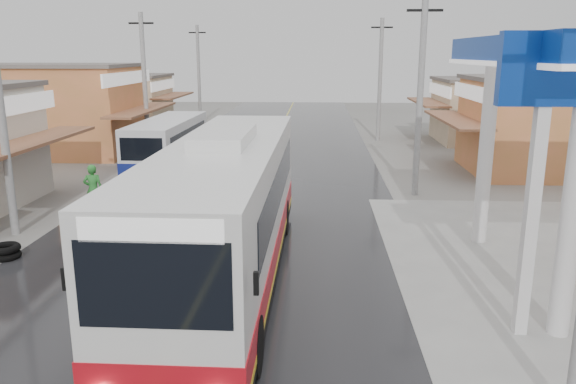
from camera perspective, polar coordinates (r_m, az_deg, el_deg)
name	(u,v)px	position (r m, az deg, el deg)	size (l,w,h in m)	color
road	(249,192)	(23.98, -3.98, -0.04)	(12.00, 90.00, 0.02)	black
centre_line	(249,192)	(23.97, -3.98, -0.01)	(0.15, 90.00, 0.01)	#D8CC4C
utility_poles_left	(97,185)	(26.67, -18.82, 0.65)	(1.60, 50.00, 8.00)	gray
utility_poles_right	(415,195)	(24.16, 12.73, -0.27)	(1.60, 36.00, 8.00)	gray
coach_bus	(227,211)	(14.36, -6.21, -1.88)	(2.97, 12.62, 3.93)	silver
second_bus	(168,145)	(28.07, -12.07, 4.70)	(2.32, 8.03, 2.65)	silver
cyclist	(97,205)	(20.45, -18.86, -1.21)	(1.02, 2.09, 2.15)	black
tyre_stack	(6,252)	(18.22, -26.74, -5.43)	(0.84, 0.84, 0.43)	black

